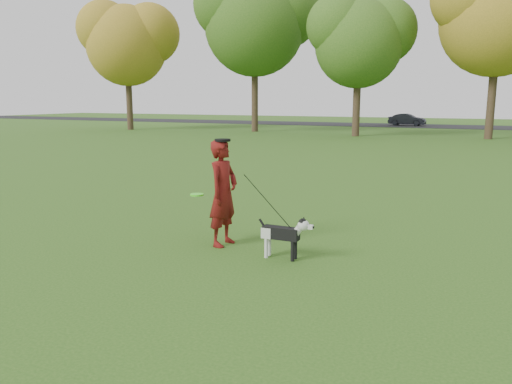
% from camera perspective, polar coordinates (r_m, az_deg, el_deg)
% --- Properties ---
extents(ground, '(120.00, 120.00, 0.00)m').
position_cam_1_polar(ground, '(8.59, -1.77, -5.98)').
color(ground, '#285116').
rests_on(ground, ground).
extents(road, '(120.00, 7.00, 0.02)m').
position_cam_1_polar(road, '(47.59, 20.06, 7.07)').
color(road, black).
rests_on(road, ground).
extents(man, '(0.48, 0.69, 1.79)m').
position_cam_1_polar(man, '(8.37, -3.77, -0.11)').
color(man, '#580D0C').
rests_on(man, ground).
extents(dog, '(0.92, 0.18, 0.70)m').
position_cam_1_polar(dog, '(7.72, 3.34, -4.64)').
color(dog, black).
rests_on(dog, ground).
extents(car_mid, '(3.33, 1.39, 1.07)m').
position_cam_1_polar(car_mid, '(47.84, 16.89, 7.92)').
color(car_mid, black).
rests_on(car_mid, road).
extents(man_held_items, '(1.91, 0.42, 1.34)m').
position_cam_1_polar(man_held_items, '(7.86, 1.22, -1.02)').
color(man_held_items, '#49FC1F').
rests_on(man_held_items, ground).
extents(tree_row, '(51.74, 8.86, 12.01)m').
position_cam_1_polar(tree_row, '(34.19, 16.42, 18.56)').
color(tree_row, '#38281C').
rests_on(tree_row, ground).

